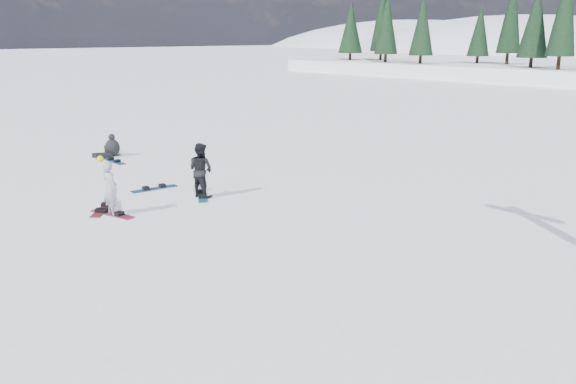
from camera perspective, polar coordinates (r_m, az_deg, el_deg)
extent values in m
plane|color=white|center=(17.12, -14.57, -1.09)|extent=(420.00, 420.00, 0.00)
ellipsoid|color=white|center=(197.63, 21.67, 9.19)|extent=(143.00, 110.00, 49.50)
ellipsoid|color=white|center=(267.64, 11.75, 11.20)|extent=(169.00, 130.00, 52.00)
cone|color=black|center=(81.79, 7.23, 15.82)|extent=(3.20, 3.20, 7.50)
cone|color=black|center=(79.15, 9.67, 15.74)|extent=(3.20, 3.20, 7.50)
cone|color=black|center=(76.64, 12.26, 15.63)|extent=(3.20, 3.20, 7.50)
cone|color=black|center=(74.30, 15.02, 15.47)|extent=(3.20, 3.20, 7.50)
cone|color=black|center=(72.12, 17.95, 15.26)|extent=(3.20, 3.20, 7.50)
cone|color=black|center=(70.13, 21.05, 15.00)|extent=(3.20, 3.20, 7.50)
cone|color=black|center=(68.34, 24.31, 14.69)|extent=(3.20, 3.20, 7.50)
imported|color=#A1A1A7|center=(16.04, -17.61, 0.36)|extent=(0.55, 0.36, 1.51)
sphere|color=yellow|center=(15.99, -18.54, 3.20)|extent=(0.18, 0.18, 0.18)
imported|color=black|center=(17.25, -8.85, 2.23)|extent=(0.94, 0.81, 1.67)
ellipsoid|color=black|center=(24.08, -17.39, 4.35)|extent=(0.80, 0.74, 0.69)
sphere|color=black|center=(24.01, -17.48, 5.35)|extent=(0.26, 0.26, 0.26)
cube|color=black|center=(23.78, -18.23, 3.46)|extent=(0.28, 0.63, 0.18)
cube|color=black|center=(24.08, -18.57, 3.58)|extent=(0.43, 0.62, 0.18)
cube|color=black|center=(24.83, -17.66, 4.15)|extent=(0.47, 0.32, 0.30)
cube|color=maroon|center=(16.24, -17.40, -2.15)|extent=(1.52, 0.66, 0.03)
cube|color=#16627D|center=(17.45, -8.74, -0.39)|extent=(1.43, 1.01, 0.03)
cube|color=maroon|center=(16.76, -18.30, -1.68)|extent=(1.30, 1.21, 0.03)
cube|color=#185487|center=(23.04, -17.26, 2.99)|extent=(1.50, 0.29, 0.03)
cube|color=navy|center=(18.55, -13.43, 0.32)|extent=(0.47, 1.52, 0.03)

